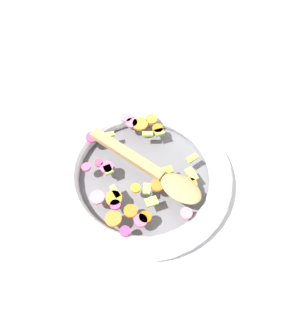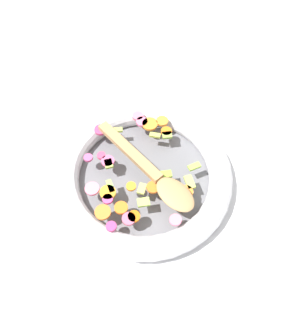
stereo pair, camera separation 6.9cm
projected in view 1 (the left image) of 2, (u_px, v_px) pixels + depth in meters
The scene contains 4 objects.
ground_plane at pixel (144, 180), 0.73m from camera, with size 4.00×4.00×0.00m, color silver.
skillet at pixel (144, 175), 0.71m from camera, with size 0.38×0.38×0.05m.
chopped_vegetables at pixel (136, 171), 0.68m from camera, with size 0.25×0.29×0.01m.
wooden_spoon at pixel (156, 172), 0.67m from camera, with size 0.19×0.25×0.01m.
Camera 1 is at (-0.10, -0.34, 0.64)m, focal length 35.00 mm.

